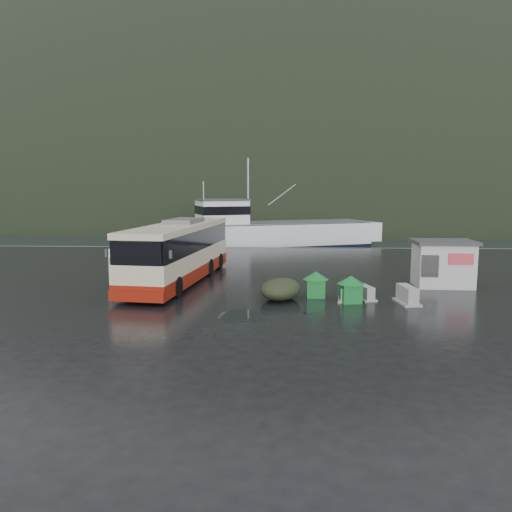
{
  "coord_description": "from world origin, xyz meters",
  "views": [
    {
      "loc": [
        1.71,
        -27.7,
        5.78
      ],
      "look_at": [
        0.38,
        1.81,
        1.7
      ],
      "focal_mm": 35.0,
      "sensor_mm": 36.0,
      "label": 1
    }
  ],
  "objects_px": {
    "jersey_barrier_c": "(365,299)",
    "fishing_trawler": "(273,239)",
    "waste_bin_right": "(316,297)",
    "white_van": "(141,278)",
    "dome_tent": "(280,299)",
    "ticket_kiosk": "(442,286)",
    "jersey_barrier_b": "(345,300)",
    "coach_bus": "(180,281)",
    "jersey_barrier_a": "(407,303)",
    "waste_bin_left": "(350,302)"
  },
  "relations": [
    {
      "from": "waste_bin_right",
      "to": "dome_tent",
      "type": "xyz_separation_m",
      "value": [
        -1.87,
        -0.67,
        0.0
      ]
    },
    {
      "from": "dome_tent",
      "to": "waste_bin_right",
      "type": "bearing_deg",
      "value": 19.73
    },
    {
      "from": "waste_bin_left",
      "to": "waste_bin_right",
      "type": "bearing_deg",
      "value": 144.26
    },
    {
      "from": "fishing_trawler",
      "to": "ticket_kiosk",
      "type": "bearing_deg",
      "value": -89.75
    },
    {
      "from": "ticket_kiosk",
      "to": "jersey_barrier_c",
      "type": "bearing_deg",
      "value": -142.14
    },
    {
      "from": "waste_bin_left",
      "to": "jersey_barrier_c",
      "type": "relative_size",
      "value": 0.97
    },
    {
      "from": "dome_tent",
      "to": "fishing_trawler",
      "type": "relative_size",
      "value": 0.11
    },
    {
      "from": "coach_bus",
      "to": "waste_bin_right",
      "type": "xyz_separation_m",
      "value": [
        8.1,
        -4.14,
        0.0
      ]
    },
    {
      "from": "jersey_barrier_c",
      "to": "fishing_trawler",
      "type": "bearing_deg",
      "value": 99.62
    },
    {
      "from": "ticket_kiosk",
      "to": "jersey_barrier_b",
      "type": "height_order",
      "value": "ticket_kiosk"
    },
    {
      "from": "coach_bus",
      "to": "waste_bin_left",
      "type": "xyz_separation_m",
      "value": [
        9.76,
        -5.33,
        0.0
      ]
    },
    {
      "from": "waste_bin_right",
      "to": "coach_bus",
      "type": "bearing_deg",
      "value": 152.94
    },
    {
      "from": "coach_bus",
      "to": "dome_tent",
      "type": "height_order",
      "value": "coach_bus"
    },
    {
      "from": "white_van",
      "to": "jersey_barrier_a",
      "type": "distance_m",
      "value": 16.68
    },
    {
      "from": "dome_tent",
      "to": "fishing_trawler",
      "type": "xyz_separation_m",
      "value": [
        -0.67,
        30.31,
        0.0
      ]
    },
    {
      "from": "jersey_barrier_c",
      "to": "waste_bin_left",
      "type": "bearing_deg",
      "value": -139.01
    },
    {
      "from": "waste_bin_right",
      "to": "jersey_barrier_b",
      "type": "distance_m",
      "value": 1.66
    },
    {
      "from": "white_van",
      "to": "ticket_kiosk",
      "type": "relative_size",
      "value": 1.68
    },
    {
      "from": "jersey_barrier_c",
      "to": "dome_tent",
      "type": "bearing_deg",
      "value": -176.86
    },
    {
      "from": "coach_bus",
      "to": "jersey_barrier_b",
      "type": "xyz_separation_m",
      "value": [
        9.57,
        -4.9,
        0.0
      ]
    },
    {
      "from": "waste_bin_left",
      "to": "jersey_barrier_a",
      "type": "height_order",
      "value": "waste_bin_left"
    },
    {
      "from": "ticket_kiosk",
      "to": "dome_tent",
      "type": "bearing_deg",
      "value": -155.63
    },
    {
      "from": "jersey_barrier_b",
      "to": "jersey_barrier_c",
      "type": "bearing_deg",
      "value": 17.12
    },
    {
      "from": "jersey_barrier_b",
      "to": "waste_bin_right",
      "type": "bearing_deg",
      "value": 152.67
    },
    {
      "from": "dome_tent",
      "to": "jersey_barrier_b",
      "type": "relative_size",
      "value": 1.9
    },
    {
      "from": "ticket_kiosk",
      "to": "jersey_barrier_a",
      "type": "xyz_separation_m",
      "value": [
        -3.2,
        -4.6,
        0.0
      ]
    },
    {
      "from": "jersey_barrier_a",
      "to": "ticket_kiosk",
      "type": "bearing_deg",
      "value": 55.22
    },
    {
      "from": "waste_bin_right",
      "to": "fishing_trawler",
      "type": "relative_size",
      "value": 0.05
    },
    {
      "from": "white_van",
      "to": "jersey_barrier_a",
      "type": "height_order",
      "value": "white_van"
    },
    {
      "from": "coach_bus",
      "to": "fishing_trawler",
      "type": "xyz_separation_m",
      "value": [
        5.55,
        25.5,
        0.0
      ]
    },
    {
      "from": "dome_tent",
      "to": "white_van",
      "type": "bearing_deg",
      "value": 146.57
    },
    {
      "from": "white_van",
      "to": "jersey_barrier_c",
      "type": "distance_m",
      "value": 14.57
    },
    {
      "from": "jersey_barrier_a",
      "to": "jersey_barrier_b",
      "type": "relative_size",
      "value": 1.2
    },
    {
      "from": "coach_bus",
      "to": "waste_bin_right",
      "type": "distance_m",
      "value": 9.09
    },
    {
      "from": "jersey_barrier_c",
      "to": "white_van",
      "type": "bearing_deg",
      "value": 157.0
    },
    {
      "from": "ticket_kiosk",
      "to": "jersey_barrier_a",
      "type": "relative_size",
      "value": 1.95
    },
    {
      "from": "ticket_kiosk",
      "to": "jersey_barrier_b",
      "type": "relative_size",
      "value": 2.35
    },
    {
      "from": "waste_bin_right",
      "to": "dome_tent",
      "type": "relative_size",
      "value": 0.49
    },
    {
      "from": "waste_bin_left",
      "to": "waste_bin_right",
      "type": "xyz_separation_m",
      "value": [
        -1.66,
        1.2,
        0.0
      ]
    },
    {
      "from": "white_van",
      "to": "fishing_trawler",
      "type": "height_order",
      "value": "fishing_trawler"
    },
    {
      "from": "coach_bus",
      "to": "waste_bin_left",
      "type": "height_order",
      "value": "coach_bus"
    },
    {
      "from": "waste_bin_right",
      "to": "jersey_barrier_a",
      "type": "relative_size",
      "value": 0.77
    },
    {
      "from": "waste_bin_left",
      "to": "dome_tent",
      "type": "bearing_deg",
      "value": 171.52
    },
    {
      "from": "coach_bus",
      "to": "ticket_kiosk",
      "type": "relative_size",
      "value": 3.9
    },
    {
      "from": "dome_tent",
      "to": "jersey_barrier_b",
      "type": "xyz_separation_m",
      "value": [
        3.34,
        -0.09,
        0.0
      ]
    },
    {
      "from": "waste_bin_right",
      "to": "ticket_kiosk",
      "type": "height_order",
      "value": "ticket_kiosk"
    },
    {
      "from": "waste_bin_right",
      "to": "fishing_trawler",
      "type": "height_order",
      "value": "fishing_trawler"
    },
    {
      "from": "dome_tent",
      "to": "fishing_trawler",
      "type": "distance_m",
      "value": 30.32
    },
    {
      "from": "waste_bin_right",
      "to": "dome_tent",
      "type": "height_order",
      "value": "waste_bin_right"
    },
    {
      "from": "white_van",
      "to": "ticket_kiosk",
      "type": "distance_m",
      "value": 18.63
    }
  ]
}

